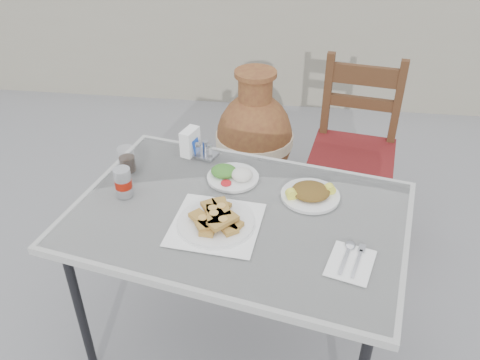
# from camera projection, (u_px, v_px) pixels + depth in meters

# --- Properties ---
(ground) EXTENTS (80.00, 80.00, 0.00)m
(ground) POSITION_uv_depth(u_px,v_px,m) (254.00, 325.00, 2.40)
(ground) COLOR slate
(ground) RESTS_ON ground
(cafe_table) EXTENTS (1.38, 1.07, 0.75)m
(cafe_table) POSITION_uv_depth(u_px,v_px,m) (238.00, 223.00, 1.93)
(cafe_table) COLOR black
(cafe_table) RESTS_ON ground
(pide_plate) EXTENTS (0.34, 0.34, 0.06)m
(pide_plate) POSITION_uv_depth(u_px,v_px,m) (216.00, 218.00, 1.82)
(pide_plate) COLOR white
(pide_plate) RESTS_ON cafe_table
(salad_rice_plate) EXTENTS (0.21, 0.21, 0.05)m
(salad_rice_plate) POSITION_uv_depth(u_px,v_px,m) (232.00, 175.00, 2.07)
(salad_rice_plate) COLOR white
(salad_rice_plate) RESTS_ON cafe_table
(salad_chopped_plate) EXTENTS (0.23, 0.23, 0.05)m
(salad_chopped_plate) POSITION_uv_depth(u_px,v_px,m) (310.00, 193.00, 1.96)
(salad_chopped_plate) COLOR white
(salad_chopped_plate) RESTS_ON cafe_table
(soda_can) EXTENTS (0.07, 0.07, 0.12)m
(soda_can) POSITION_uv_depth(u_px,v_px,m) (123.00, 182.00, 1.95)
(soda_can) COLOR silver
(soda_can) RESTS_ON cafe_table
(cola_glass) EXTENTS (0.07, 0.07, 0.10)m
(cola_glass) POSITION_uv_depth(u_px,v_px,m) (127.00, 161.00, 2.11)
(cola_glass) COLOR white
(cola_glass) RESTS_ON cafe_table
(napkin_holder) EXTENTS (0.08, 0.11, 0.12)m
(napkin_holder) POSITION_uv_depth(u_px,v_px,m) (190.00, 142.00, 2.21)
(napkin_holder) COLOR white
(napkin_holder) RESTS_ON cafe_table
(condiment_caddy) EXTENTS (0.12, 0.11, 0.07)m
(condiment_caddy) POSITION_uv_depth(u_px,v_px,m) (205.00, 151.00, 2.21)
(condiment_caddy) COLOR #B3B4BA
(condiment_caddy) RESTS_ON cafe_table
(cutlery_napkin) EXTENTS (0.19, 0.21, 0.01)m
(cutlery_napkin) POSITION_uv_depth(u_px,v_px,m) (351.00, 260.00, 1.68)
(cutlery_napkin) COLOR white
(cutlery_napkin) RESTS_ON cafe_table
(chair) EXTENTS (0.50, 0.50, 0.98)m
(chair) POSITION_uv_depth(u_px,v_px,m) (353.00, 150.00, 2.74)
(chair) COLOR #34220E
(chair) RESTS_ON ground
(terracotta_urn) EXTENTS (0.47, 0.47, 0.82)m
(terracotta_urn) POSITION_uv_depth(u_px,v_px,m) (254.00, 139.00, 3.09)
(terracotta_urn) COLOR brown
(terracotta_urn) RESTS_ON ground
(back_wall) EXTENTS (6.00, 0.25, 1.20)m
(back_wall) POSITION_uv_depth(u_px,v_px,m) (287.00, 31.00, 4.11)
(back_wall) COLOR gray
(back_wall) RESTS_ON ground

